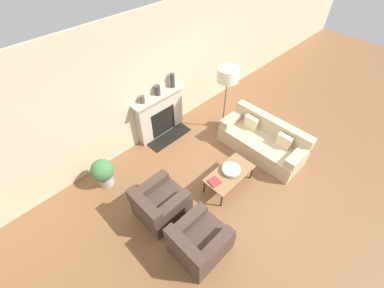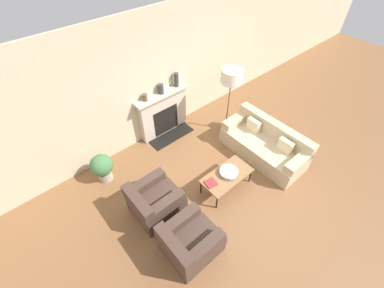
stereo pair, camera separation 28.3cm
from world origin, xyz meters
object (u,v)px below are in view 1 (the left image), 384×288
object	(u,v)px
coffee_table	(229,174)
mantel_vase_center_right	(172,80)
armchair_near	(199,242)
book	(214,182)
floor_lamp	(228,77)
mantel_vase_left	(142,99)
bowl	(231,170)
mantel_vase_center_left	(158,90)
potted_plant	(103,172)
couch	(263,141)
armchair_far	(160,204)
fireplace	(161,115)

from	to	relation	value
coffee_table	mantel_vase_center_right	world-z (taller)	mantel_vase_center_right
armchair_near	book	bearing A→B (deg)	-60.42
floor_lamp	mantel_vase_left	bearing A→B (deg)	150.04
coffee_table	bowl	xyz separation A→B (m)	(0.05, 0.01, 0.08)
mantel_vase_center_left	potted_plant	xyz separation A→B (m)	(-1.85, -0.41, -0.86)
coffee_table	mantel_vase_center_right	xyz separation A→B (m)	(0.52, 2.22, 0.92)
book	floor_lamp	size ratio (longest dim) A/B	0.14
book	mantel_vase_left	bearing A→B (deg)	97.48
couch	potted_plant	world-z (taller)	couch
floor_lamp	bowl	bearing A→B (deg)	-135.03
bowl	mantel_vase_center_right	bearing A→B (deg)	77.87
bowl	mantel_vase_center_left	world-z (taller)	mantel_vase_center_left
mantel_vase_center_left	armchair_far	bearing A→B (deg)	-130.56
book	potted_plant	bearing A→B (deg)	137.14
mantel_vase_center_left	fireplace	bearing A→B (deg)	-103.76
mantel_vase_center_right	floor_lamp	bearing A→B (deg)	-50.27
fireplace	armchair_far	distance (m)	2.29
bowl	potted_plant	size ratio (longest dim) A/B	0.56
armchair_near	book	size ratio (longest dim) A/B	3.77
bowl	book	size ratio (longest dim) A/B	1.59
mantel_vase_left	mantel_vase_center_left	xyz separation A→B (m)	(0.42, 0.00, 0.03)
couch	floor_lamp	distance (m)	1.64
armchair_far	potted_plant	bearing A→B (deg)	15.24
fireplace	mantel_vase_center_left	world-z (taller)	mantel_vase_center_left
mantel_vase_center_right	potted_plant	size ratio (longest dim) A/B	0.50
fireplace	couch	world-z (taller)	fireplace
mantel_vase_center_right	couch	bearing A→B (deg)	-69.35
coffee_table	potted_plant	xyz separation A→B (m)	(-1.77, 1.81, 0.01)
book	bowl	bearing A→B (deg)	0.75
fireplace	armchair_far	xyz separation A→B (m)	(-1.48, -1.72, -0.24)
armchair_near	coffee_table	world-z (taller)	armchair_near
couch	book	world-z (taller)	couch
bowl	mantel_vase_left	size ratio (longest dim) A/B	2.25
book	floor_lamp	xyz separation A→B (m)	(1.69, 1.20, 1.03)
armchair_far	mantel_vase_center_right	bearing A→B (deg)	-47.93
armchair_far	floor_lamp	distance (m)	3.05
armchair_near	couch	bearing A→B (deg)	-77.49
armchair_far	coffee_table	bearing A→B (deg)	-108.85
potted_plant	fireplace	bearing A→B (deg)	11.95
couch	fireplace	bearing A→B (deg)	-149.52
mantel_vase_left	mantel_vase_center_left	distance (m)	0.42
fireplace	mantel_vase_left	world-z (taller)	mantel_vase_left
floor_lamp	mantel_vase_center_right	bearing A→B (deg)	129.73
floor_lamp	mantel_vase_center_right	distance (m)	1.24
mantel_vase_left	mantel_vase_center_right	bearing A→B (deg)	0.00
armchair_far	mantel_vase_center_left	world-z (taller)	mantel_vase_center_left
fireplace	mantel_vase_center_left	bearing A→B (deg)	76.24
couch	mantel_vase_left	size ratio (longest dim) A/B	11.72
armchair_near	armchair_far	distance (m)	0.99
armchair_near	floor_lamp	distance (m)	3.44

